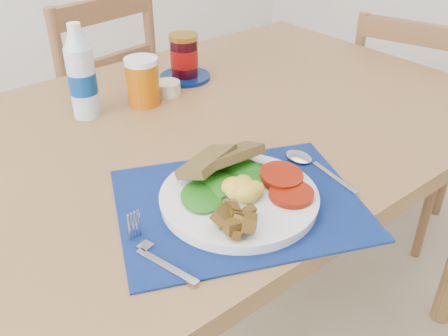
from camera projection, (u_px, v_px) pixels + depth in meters
name	position (u px, v px, depth m)	size (l,w,h in m)	color
table	(202.00, 155.00, 1.15)	(1.40, 0.90, 0.75)	brown
chair_far	(96.00, 92.00, 1.73)	(0.45, 0.44, 1.09)	brown
chair_end	(406.00, 106.00, 1.70)	(0.46, 0.47, 1.02)	brown
placemat	(239.00, 203.00, 0.85)	(0.41, 0.32, 0.00)	#040730
breakfast_plate	(238.00, 196.00, 0.83)	(0.27, 0.27, 0.06)	silver
fork	(153.00, 253.00, 0.74)	(0.04, 0.16, 0.00)	#B2B5BA
spoon	(310.00, 164.00, 0.95)	(0.04, 0.18, 0.01)	#B2B5BA
water_bottle	(82.00, 77.00, 1.09)	(0.06, 0.06, 0.21)	#ADBFCC
juice_glass	(143.00, 83.00, 1.16)	(0.08, 0.08, 0.11)	#A84F04
ramekin	(167.00, 88.00, 1.23)	(0.06, 0.06, 0.03)	beige
jam_on_saucer	(184.00, 60.00, 1.29)	(0.13, 0.13, 0.12)	#051853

